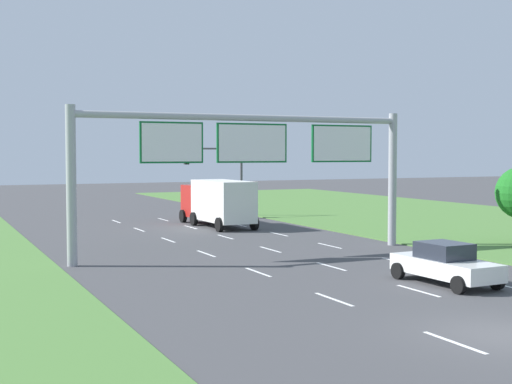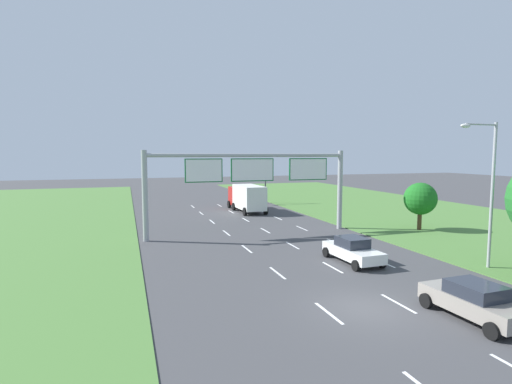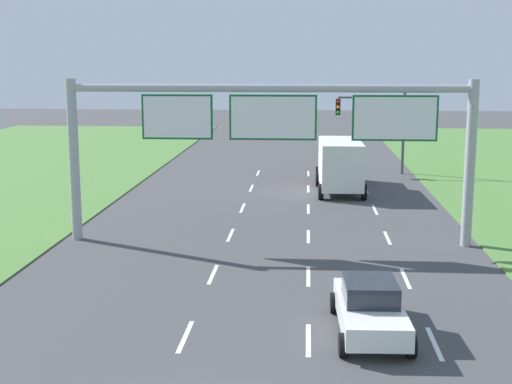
{
  "view_description": "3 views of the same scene",
  "coord_description": "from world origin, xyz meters",
  "px_view_note": "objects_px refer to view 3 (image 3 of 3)",
  "views": [
    {
      "loc": [
        -14.1,
        -14.36,
        4.91
      ],
      "look_at": [
        0.94,
        18.0,
        2.96
      ],
      "focal_mm": 50.0,
      "sensor_mm": 36.0,
      "label": 1
    },
    {
      "loc": [
        -9.73,
        -14.53,
        6.71
      ],
      "look_at": [
        0.52,
        16.86,
        3.54
      ],
      "focal_mm": 28.0,
      "sensor_mm": 36.0,
      "label": 2
    },
    {
      "loc": [
        1.64,
        -13.0,
        7.75
      ],
      "look_at": [
        -0.31,
        14.07,
        2.72
      ],
      "focal_mm": 50.0,
      "sensor_mm": 36.0,
      "label": 3
    }
  ],
  "objects_px": {
    "car_lead_silver": "(370,307)",
    "sign_gantry": "(275,128)",
    "box_truck": "(339,162)",
    "traffic_light_mast": "(375,118)"
  },
  "relations": [
    {
      "from": "car_lead_silver",
      "to": "sign_gantry",
      "type": "xyz_separation_m",
      "value": [
        -3.23,
        10.17,
        4.18
      ]
    },
    {
      "from": "box_truck",
      "to": "sign_gantry",
      "type": "xyz_separation_m",
      "value": [
        -3.32,
        -12.96,
        3.27
      ]
    },
    {
      "from": "car_lead_silver",
      "to": "box_truck",
      "type": "xyz_separation_m",
      "value": [
        0.08,
        23.13,
        0.92
      ]
    },
    {
      "from": "car_lead_silver",
      "to": "box_truck",
      "type": "distance_m",
      "value": 23.15
    },
    {
      "from": "car_lead_silver",
      "to": "traffic_light_mast",
      "type": "relative_size",
      "value": 0.8
    },
    {
      "from": "car_lead_silver",
      "to": "traffic_light_mast",
      "type": "xyz_separation_m",
      "value": [
        2.78,
        29.71,
        3.1
      ]
    },
    {
      "from": "box_truck",
      "to": "sign_gantry",
      "type": "distance_m",
      "value": 13.77
    },
    {
      "from": "traffic_light_mast",
      "to": "box_truck",
      "type": "bearing_deg",
      "value": -112.31
    },
    {
      "from": "sign_gantry",
      "to": "car_lead_silver",
      "type": "bearing_deg",
      "value": -72.35
    },
    {
      "from": "car_lead_silver",
      "to": "sign_gantry",
      "type": "bearing_deg",
      "value": 105.55
    }
  ]
}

